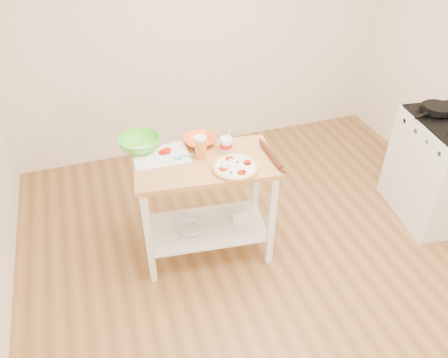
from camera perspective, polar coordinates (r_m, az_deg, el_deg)
name	(u,v)px	position (r m, az deg, el deg)	size (l,w,h in m)	color
room_shell	(309,138)	(2.59, 11.01, 5.23)	(4.04, 4.54, 2.74)	olive
prep_island	(205,190)	(3.30, -2.43, -1.38)	(1.08, 0.67, 0.90)	tan
gas_stove	(445,169)	(4.26, 26.92, 1.20)	(0.78, 0.88, 1.11)	silver
skillet	(437,109)	(4.07, 26.02, 8.25)	(0.42, 0.27, 0.03)	black
pizza	(235,167)	(3.05, 1.48, 1.58)	(0.33, 0.33, 0.05)	#E7AC62
cutting_board	(160,155)	(3.23, -8.31, 3.15)	(0.41, 0.31, 0.04)	white
spatula	(183,157)	(3.17, -5.43, 2.88)	(0.16, 0.05, 0.01)	teal
knife	(152,149)	(3.29, -9.35, 3.93)	(0.26, 0.12, 0.01)	silver
orange_bowl	(200,141)	(3.32, -3.19, 5.03)	(0.24, 0.24, 0.06)	orange
green_bowl	(140,143)	(3.31, -10.97, 4.59)	(0.31, 0.31, 0.10)	#5ADD35
beer_pint	(201,147)	(3.14, -3.07, 4.16)	(0.09, 0.09, 0.17)	orange
yogurt_tub	(226,145)	(3.22, 0.26, 4.51)	(0.09, 0.09, 0.20)	white
rolling_pin	(271,155)	(3.18, 6.20, 3.08)	(0.04, 0.04, 0.34)	#502512
shelf_glass_bowl	(191,227)	(3.49, -4.30, -6.33)	(0.22, 0.22, 0.07)	silver
shelf_bin	(239,214)	(3.57, 1.98, -4.53)	(0.12, 0.12, 0.12)	white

